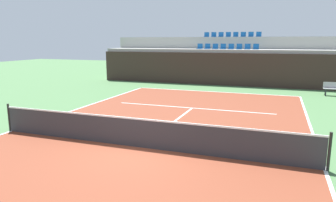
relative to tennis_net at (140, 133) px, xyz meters
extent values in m
plane|color=#477042|center=(0.00, 0.00, -0.51)|extent=(80.00, 80.00, 0.00)
cube|color=brown|center=(0.00, 0.00, -0.50)|extent=(11.00, 24.00, 0.01)
cube|color=white|center=(0.00, 11.95, -0.50)|extent=(11.00, 0.10, 0.00)
cube|color=white|center=(-5.45, 0.00, -0.50)|extent=(0.10, 24.00, 0.00)
cube|color=white|center=(5.45, 0.00, -0.50)|extent=(0.10, 24.00, 0.00)
cube|color=white|center=(0.00, 6.40, -0.50)|extent=(8.26, 0.10, 0.00)
cube|color=white|center=(0.00, 3.20, -0.50)|extent=(0.10, 6.40, 0.00)
cube|color=#33231E|center=(0.00, 15.38, 0.75)|extent=(20.66, 0.30, 2.52)
cube|color=#9E9E99|center=(0.00, 16.73, 0.88)|extent=(20.66, 2.40, 2.77)
cube|color=#9E9E99|center=(0.00, 19.13, 1.37)|extent=(20.66, 2.40, 3.76)
cube|color=#145193|center=(-2.27, 16.73, 2.29)|extent=(0.44, 0.44, 0.04)
cube|color=#145193|center=(-2.27, 16.93, 2.51)|extent=(0.44, 0.04, 0.40)
cube|color=#145193|center=(-1.62, 16.73, 2.29)|extent=(0.44, 0.44, 0.04)
cube|color=#145193|center=(-1.62, 16.93, 2.51)|extent=(0.44, 0.04, 0.40)
cube|color=#145193|center=(-0.97, 16.73, 2.29)|extent=(0.44, 0.44, 0.04)
cube|color=#145193|center=(-0.97, 16.93, 2.51)|extent=(0.44, 0.04, 0.40)
cube|color=#145193|center=(-0.32, 16.73, 2.29)|extent=(0.44, 0.44, 0.04)
cube|color=#145193|center=(-0.32, 16.93, 2.51)|extent=(0.44, 0.04, 0.40)
cube|color=#145193|center=(0.32, 16.73, 2.29)|extent=(0.44, 0.44, 0.04)
cube|color=#145193|center=(0.32, 16.93, 2.51)|extent=(0.44, 0.04, 0.40)
cube|color=#145193|center=(0.97, 16.73, 2.29)|extent=(0.44, 0.44, 0.04)
cube|color=#145193|center=(0.97, 16.93, 2.51)|extent=(0.44, 0.04, 0.40)
cube|color=#145193|center=(1.62, 16.73, 2.29)|extent=(0.44, 0.44, 0.04)
cube|color=#145193|center=(1.62, 16.93, 2.51)|extent=(0.44, 0.04, 0.40)
cube|color=#145193|center=(2.27, 16.73, 2.29)|extent=(0.44, 0.44, 0.04)
cube|color=#145193|center=(2.27, 16.93, 2.51)|extent=(0.44, 0.04, 0.40)
cube|color=#145193|center=(-2.27, 19.13, 3.28)|extent=(0.44, 0.44, 0.04)
cube|color=#145193|center=(-2.27, 19.33, 3.50)|extent=(0.44, 0.04, 0.40)
cube|color=#145193|center=(-1.62, 19.13, 3.28)|extent=(0.44, 0.44, 0.04)
cube|color=#145193|center=(-1.62, 19.33, 3.50)|extent=(0.44, 0.04, 0.40)
cube|color=#145193|center=(-0.97, 19.13, 3.28)|extent=(0.44, 0.44, 0.04)
cube|color=#145193|center=(-0.97, 19.33, 3.50)|extent=(0.44, 0.04, 0.40)
cube|color=#145193|center=(-0.32, 19.13, 3.28)|extent=(0.44, 0.44, 0.04)
cube|color=#145193|center=(-0.32, 19.33, 3.50)|extent=(0.44, 0.04, 0.40)
cube|color=#145193|center=(0.32, 19.13, 3.28)|extent=(0.44, 0.44, 0.04)
cube|color=#145193|center=(0.32, 19.33, 3.50)|extent=(0.44, 0.04, 0.40)
cube|color=#145193|center=(0.97, 19.13, 3.28)|extent=(0.44, 0.44, 0.04)
cube|color=#145193|center=(0.97, 19.33, 3.50)|extent=(0.44, 0.04, 0.40)
cube|color=#145193|center=(1.62, 19.13, 3.28)|extent=(0.44, 0.44, 0.04)
cube|color=#145193|center=(1.62, 19.33, 3.50)|extent=(0.44, 0.04, 0.40)
cube|color=#145193|center=(2.27, 19.13, 3.28)|extent=(0.44, 0.44, 0.04)
cube|color=#145193|center=(2.27, 19.33, 3.50)|extent=(0.44, 0.04, 0.40)
cylinder|color=black|center=(-5.50, 0.00, 0.04)|extent=(0.08, 0.08, 1.07)
cylinder|color=black|center=(5.50, 0.00, 0.04)|extent=(0.08, 0.08, 1.07)
cube|color=#333338|center=(0.00, 0.00, -0.04)|extent=(10.90, 0.02, 0.92)
cube|color=white|center=(0.00, 0.00, 0.45)|extent=(10.90, 0.04, 0.05)
cube|color=#99999E|center=(7.58, 12.98, -0.06)|extent=(1.50, 0.40, 0.05)
cube|color=#99999E|center=(7.58, 13.16, 0.16)|extent=(1.50, 0.04, 0.36)
cube|color=#2D2D33|center=(6.98, 12.84, -0.30)|extent=(0.06, 0.06, 0.42)
cube|color=#2D2D33|center=(6.98, 13.12, -0.30)|extent=(0.06, 0.06, 0.42)
camera|label=1|loc=(4.11, -8.74, 2.91)|focal=33.08mm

